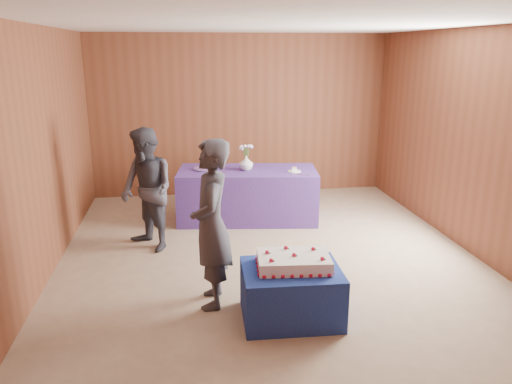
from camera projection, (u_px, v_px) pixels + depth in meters
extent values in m
plane|color=gray|center=(270.00, 260.00, 5.99)|extent=(6.00, 6.00, 0.00)
cube|color=brown|center=(240.00, 116.00, 8.47)|extent=(5.00, 0.04, 2.70)
cube|color=brown|center=(365.00, 253.00, 2.76)|extent=(5.00, 0.04, 2.70)
cube|color=brown|center=(38.00, 156.00, 5.26)|extent=(0.04, 6.00, 2.70)
cube|color=brown|center=(476.00, 144.00, 5.97)|extent=(0.04, 6.00, 2.70)
cube|color=white|center=(272.00, 23.00, 5.24)|extent=(5.00, 6.00, 0.04)
cube|color=navy|center=(291.00, 293.00, 4.64)|extent=(0.93, 0.73, 0.50)
cube|color=#5B3695|center=(248.00, 195.00, 7.34)|extent=(2.10, 1.15, 0.75)
cube|color=white|center=(294.00, 261.00, 4.59)|extent=(0.69, 0.49, 0.12)
sphere|color=#B70E2D|center=(260.00, 277.00, 4.37)|extent=(0.04, 0.04, 0.04)
sphere|color=#B70E2D|center=(334.00, 275.00, 4.41)|extent=(0.04, 0.04, 0.04)
sphere|color=#B70E2D|center=(257.00, 257.00, 4.79)|extent=(0.04, 0.04, 0.04)
sphere|color=#B70E2D|center=(324.00, 255.00, 4.83)|extent=(0.04, 0.04, 0.04)
sphere|color=#B70E2D|center=(274.00, 259.00, 4.45)|extent=(0.04, 0.04, 0.04)
cone|color=#145A23|center=(277.00, 260.00, 4.45)|extent=(0.02, 0.03, 0.03)
sphere|color=#B70E2D|center=(311.00, 249.00, 4.67)|extent=(0.04, 0.04, 0.04)
cone|color=#145A23|center=(314.00, 250.00, 4.68)|extent=(0.02, 0.03, 0.03)
sphere|color=#B70E2D|center=(294.00, 253.00, 4.56)|extent=(0.04, 0.04, 0.04)
cone|color=#145A23|center=(297.00, 254.00, 4.57)|extent=(0.02, 0.03, 0.03)
imported|color=silver|center=(246.00, 163.00, 7.21)|extent=(0.21, 0.21, 0.21)
cylinder|color=#2E6628|center=(248.00, 151.00, 7.17)|extent=(0.01, 0.01, 0.13)
sphere|color=silver|center=(252.00, 146.00, 7.15)|extent=(0.04, 0.04, 0.04)
cylinder|color=#2E6628|center=(248.00, 151.00, 7.18)|extent=(0.01, 0.01, 0.13)
sphere|color=white|center=(250.00, 146.00, 7.20)|extent=(0.04, 0.04, 0.04)
cylinder|color=#2E6628|center=(246.00, 151.00, 7.19)|extent=(0.01, 0.01, 0.13)
sphere|color=silver|center=(247.00, 146.00, 7.22)|extent=(0.04, 0.04, 0.04)
cylinder|color=#2E6628|center=(245.00, 151.00, 7.19)|extent=(0.01, 0.01, 0.13)
sphere|color=white|center=(244.00, 146.00, 7.21)|extent=(0.04, 0.04, 0.04)
cylinder|color=#2E6628|center=(244.00, 151.00, 7.18)|extent=(0.01, 0.01, 0.13)
sphere|color=silver|center=(241.00, 146.00, 7.18)|extent=(0.04, 0.04, 0.04)
cylinder|color=#2E6628|center=(244.00, 151.00, 7.16)|extent=(0.01, 0.01, 0.13)
sphere|color=white|center=(240.00, 147.00, 7.13)|extent=(0.04, 0.04, 0.04)
cylinder|color=#2E6628|center=(244.00, 151.00, 7.14)|extent=(0.01, 0.01, 0.13)
sphere|color=silver|center=(242.00, 147.00, 7.09)|extent=(0.04, 0.04, 0.04)
cylinder|color=#2E6628|center=(246.00, 152.00, 7.13)|extent=(0.01, 0.01, 0.13)
sphere|color=white|center=(245.00, 148.00, 7.07)|extent=(0.04, 0.04, 0.04)
cylinder|color=#2E6628|center=(247.00, 152.00, 7.13)|extent=(0.01, 0.01, 0.13)
sphere|color=silver|center=(248.00, 148.00, 7.07)|extent=(0.04, 0.04, 0.04)
cylinder|color=#2E6628|center=(248.00, 151.00, 7.15)|extent=(0.01, 0.01, 0.13)
sphere|color=white|center=(251.00, 147.00, 7.11)|extent=(0.04, 0.04, 0.04)
cylinder|color=#614891|center=(206.00, 169.00, 7.27)|extent=(0.42, 0.42, 0.02)
cylinder|color=white|center=(294.00, 171.00, 7.14)|extent=(0.21, 0.21, 0.01)
cube|color=white|center=(294.00, 169.00, 7.13)|extent=(0.07, 0.06, 0.05)
sphere|color=#B70E2D|center=(295.00, 167.00, 7.10)|extent=(0.02, 0.02, 0.02)
cube|color=silver|center=(300.00, 175.00, 6.95)|extent=(0.24, 0.14, 0.00)
imported|color=#33333C|center=(211.00, 225.00, 4.76)|extent=(0.43, 0.63, 1.65)
imported|color=#363641|center=(147.00, 190.00, 6.13)|extent=(0.91, 0.95, 1.54)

